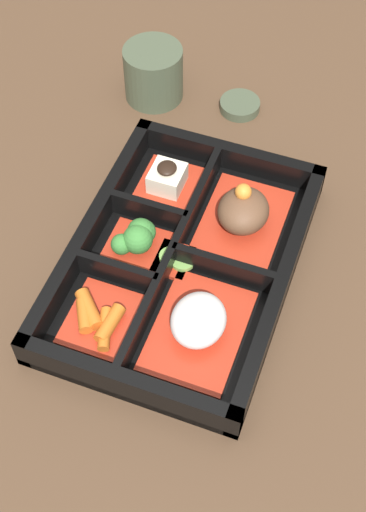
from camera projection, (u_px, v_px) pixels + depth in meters
The scene contains 11 objects.
ground_plane at pixel (183, 270), 0.74m from camera, with size 3.00×3.00×0.00m, color #4C3523.
bento_base at pixel (183, 267), 0.74m from camera, with size 0.31×0.22×0.01m.
bento_rim at pixel (180, 258), 0.73m from camera, with size 0.31×0.22×0.04m.
bowl_stew at pixel (243, 214), 0.75m from camera, with size 0.12×0.08×0.05m.
bowl_rice at pixel (198, 324), 0.67m from camera, with size 0.12×0.08×0.04m.
bowl_tofu at pixel (167, 181), 0.79m from camera, with size 0.08×0.06×0.04m.
bowl_greens at pixel (137, 239), 0.73m from camera, with size 0.06×0.06×0.04m.
bowl_carrots at pixel (99, 319), 0.69m from camera, with size 0.08×0.06×0.02m.
bowl_pickles at pixel (175, 258), 0.73m from camera, with size 0.04×0.04×0.01m.
tea_cup at pixel (153, 72), 0.87m from camera, with size 0.07×0.07×0.07m.
sauce_dish at pixel (240, 105), 0.88m from camera, with size 0.05×0.05×0.01m.
Camera 1 is at (0.40, 0.15, 0.61)m, focal length 50.00 mm.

